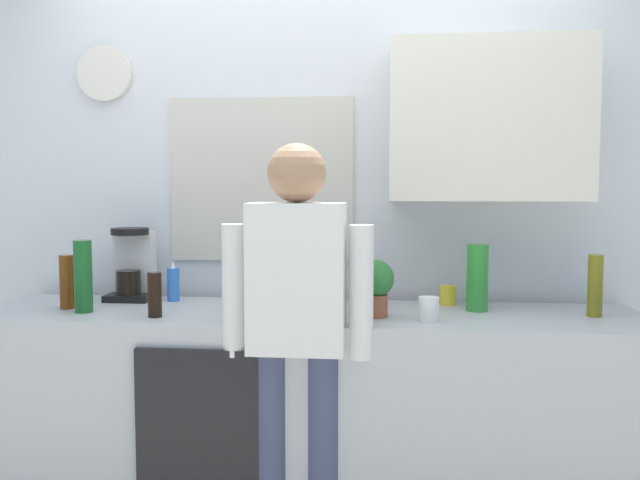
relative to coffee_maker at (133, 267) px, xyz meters
The scene contains 17 objects.
kitchen_counter 1.06m from the coffee_maker, 15.63° to the right, with size 2.76×0.64×0.92m, color #B2B7BC.
dishwasher_panel 1.00m from the coffee_maker, 48.68° to the right, with size 0.56×0.02×0.83m, color black.
back_wall_assembly 1.00m from the coffee_maker, 10.02° to the left, with size 4.36×0.42×2.60m.
coffee_maker is the anchor object (origin of this frame).
bottle_dark_sauce 0.49m from the coffee_maker, 59.26° to the right, with size 0.06×0.06×0.18m, color black.
bottle_olive_oil 2.01m from the coffee_maker, ahead, with size 0.06×0.06×0.25m, color olive.
bottle_red_vinegar 1.08m from the coffee_maker, ahead, with size 0.06×0.06×0.22m, color maroon.
bottle_clear_soda 1.55m from the coffee_maker, ahead, with size 0.09×0.09×0.28m, color #2D8C33.
bottle_green_wine 0.36m from the coffee_maker, 102.94° to the right, with size 0.07×0.07×0.30m, color #195923.
bottle_amber_beer 0.34m from the coffee_maker, 123.93° to the right, with size 0.06×0.06×0.23m, color brown.
cup_blue_mug 0.66m from the coffee_maker, 22.91° to the right, with size 0.08×0.08×0.10m, color #3351B2.
cup_yellow_cup 1.44m from the coffee_maker, ahead, with size 0.07×0.07×0.09m, color yellow.
cup_white_mug 1.40m from the coffee_maker, 16.43° to the right, with size 0.08×0.08×0.10m, color white.
potted_plant 1.17m from the coffee_maker, 15.92° to the right, with size 0.15×0.15×0.23m.
dish_soap 0.22m from the coffee_maker, 10.60° to the right, with size 0.06×0.06×0.18m.
storage_canister 0.86m from the coffee_maker, ahead, with size 0.14×0.14×0.17m, color silver.
person_at_sink 1.00m from the coffee_maker, 32.50° to the right, with size 0.57×0.22×1.60m.
Camera 1 is at (0.36, -2.58, 1.46)m, focal length 39.58 mm.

